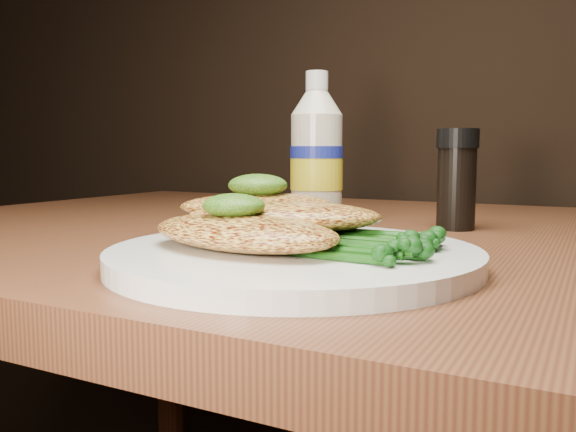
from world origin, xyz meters
The scene contains 9 objects.
plate centered at (0.05, 0.82, 0.76)m, with size 0.29×0.29×0.01m, color white.
chicken_front centered at (0.02, 0.79, 0.78)m, with size 0.17×0.09×0.03m, color gold.
chicken_mid centered at (0.03, 0.84, 0.79)m, with size 0.16×0.08×0.02m, color gold.
chicken_back centered at (-0.01, 0.86, 0.79)m, with size 0.13×0.07×0.02m, color gold.
pesto_front centered at (0.01, 0.79, 0.80)m, with size 0.05×0.05×0.02m, color black.
pesto_back centered at (-0.01, 0.86, 0.81)m, with size 0.05×0.05×0.02m, color black.
broccolini_bundle centered at (0.09, 0.83, 0.78)m, with size 0.13×0.10×0.02m, color #164910, non-canonical shape.
mayo_bottle centered at (-0.06, 1.09, 0.84)m, with size 0.07×0.07×0.19m, color beige, non-canonical shape.
pepper_grinder centered at (0.11, 1.10, 0.81)m, with size 0.05×0.05×0.11m, color black, non-canonical shape.
Camera 1 is at (0.26, 0.41, 0.84)m, focal length 37.36 mm.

